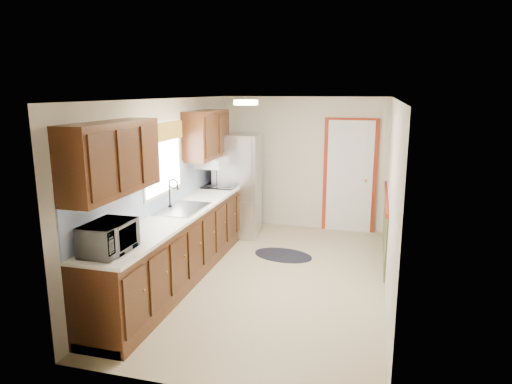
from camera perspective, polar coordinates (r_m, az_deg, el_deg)
The scene contains 8 objects.
room_shell at distance 5.99m, azimuth 2.06°, elevation -0.02°, with size 3.20×5.20×2.52m.
kitchen_run at distance 6.21m, azimuth -9.79°, elevation -3.45°, with size 0.63×4.00×2.20m.
back_wall_trim at distance 8.08m, azimuth 12.50°, elevation 0.73°, with size 1.12×2.30×2.08m.
ceiling_fixture at distance 5.73m, azimuth -1.29°, elevation 11.13°, with size 0.30×0.30×0.06m, color #FFD88C.
microwave at distance 4.71m, azimuth -17.98°, elevation -5.05°, with size 0.55×0.31×0.38m, color white.
refrigerator at distance 7.97m, azimuth -2.28°, elevation 0.87°, with size 0.79×0.77×1.78m.
rug at distance 7.16m, azimuth 3.40°, elevation -7.88°, with size 0.93×0.60×0.01m, color black.
cooktop at distance 7.68m, azimuth -4.27°, elevation 0.87°, with size 0.54×0.65×0.02m, color black.
Camera 1 is at (1.31, -5.70, 2.51)m, focal length 32.00 mm.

